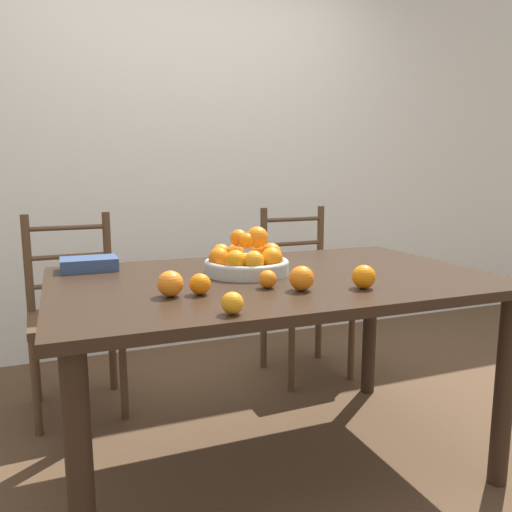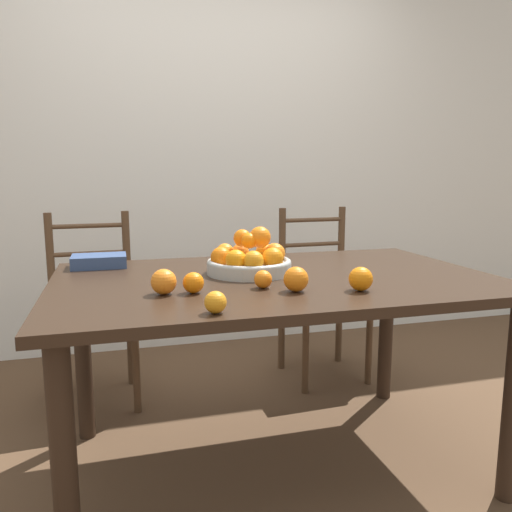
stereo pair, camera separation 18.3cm
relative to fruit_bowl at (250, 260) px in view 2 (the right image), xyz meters
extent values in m
plane|color=brown|center=(0.08, -0.08, -0.83)|extent=(12.00, 12.00, 0.00)
cube|color=silver|center=(0.08, 1.48, 0.47)|extent=(8.00, 0.06, 2.60)
cube|color=black|center=(0.08, -0.08, -0.07)|extent=(1.64, 1.02, 0.03)
cylinder|color=black|center=(-0.66, -0.51, -0.46)|extent=(0.07, 0.07, 0.74)
cylinder|color=black|center=(-0.66, 0.35, -0.46)|extent=(0.07, 0.07, 0.74)
cylinder|color=black|center=(0.82, 0.35, -0.46)|extent=(0.07, 0.07, 0.74)
cylinder|color=#B2B7B2|center=(0.00, 0.00, -0.03)|extent=(0.33, 0.33, 0.04)
torus|color=#B2B7B2|center=(0.00, 0.00, -0.01)|extent=(0.33, 0.33, 0.02)
sphere|color=orange|center=(0.11, 0.02, 0.02)|extent=(0.08, 0.08, 0.08)
sphere|color=orange|center=(0.09, 0.07, 0.02)|extent=(0.08, 0.08, 0.08)
sphere|color=orange|center=(-0.01, 0.11, 0.01)|extent=(0.07, 0.07, 0.07)
sphere|color=orange|center=(-0.08, 0.08, 0.02)|extent=(0.07, 0.07, 0.07)
sphere|color=orange|center=(-0.11, 0.01, 0.02)|extent=(0.08, 0.08, 0.08)
sphere|color=orange|center=(-0.07, -0.08, 0.02)|extent=(0.08, 0.08, 0.08)
sphere|color=orange|center=(-0.01, -0.11, 0.02)|extent=(0.08, 0.08, 0.08)
sphere|color=orange|center=(0.07, -0.09, 0.02)|extent=(0.08, 0.08, 0.08)
sphere|color=orange|center=(0.04, -0.01, 0.09)|extent=(0.08, 0.08, 0.08)
sphere|color=orange|center=(-0.02, 0.05, 0.08)|extent=(0.07, 0.07, 0.07)
sphere|color=orange|center=(-0.01, -0.01, 0.08)|extent=(0.06, 0.06, 0.06)
sphere|color=orange|center=(-0.24, -0.51, -0.02)|extent=(0.06, 0.06, 0.06)
sphere|color=orange|center=(0.07, -0.33, -0.01)|extent=(0.08, 0.08, 0.08)
sphere|color=orange|center=(-0.35, -0.25, -0.01)|extent=(0.08, 0.08, 0.08)
sphere|color=orange|center=(-0.26, -0.26, -0.02)|extent=(0.07, 0.07, 0.07)
sphere|color=orange|center=(0.28, -0.38, -0.01)|extent=(0.08, 0.08, 0.08)
sphere|color=orange|center=(-0.02, -0.26, -0.02)|extent=(0.06, 0.06, 0.06)
cylinder|color=#513823|center=(-0.81, 0.51, -0.60)|extent=(0.04, 0.04, 0.44)
cylinder|color=#513823|center=(-0.43, 0.53, -0.60)|extent=(0.04, 0.04, 0.44)
cylinder|color=#513823|center=(-0.83, 0.87, -0.35)|extent=(0.04, 0.04, 0.96)
cylinder|color=#513823|center=(-0.45, 0.89, -0.35)|extent=(0.04, 0.04, 0.96)
cube|color=#513823|center=(-0.63, 0.70, -0.36)|extent=(0.44, 0.42, 0.04)
cylinder|color=#513823|center=(-0.64, 0.88, -0.23)|extent=(0.38, 0.04, 0.02)
cylinder|color=#513823|center=(-0.64, 0.88, -0.08)|extent=(0.38, 0.04, 0.02)
cylinder|color=#513823|center=(-0.64, 0.88, 0.06)|extent=(0.38, 0.04, 0.02)
cylinder|color=#513823|center=(0.44, 0.51, -0.60)|extent=(0.04, 0.04, 0.44)
cylinder|color=#513823|center=(0.82, 0.52, -0.60)|extent=(0.04, 0.04, 0.44)
cylinder|color=#513823|center=(0.43, 0.87, -0.35)|extent=(0.04, 0.04, 0.96)
cylinder|color=#513823|center=(0.81, 0.88, -0.35)|extent=(0.04, 0.04, 0.96)
cube|color=#513823|center=(0.62, 0.70, -0.36)|extent=(0.43, 0.42, 0.04)
cylinder|color=#513823|center=(0.62, 0.88, -0.23)|extent=(0.38, 0.04, 0.02)
cylinder|color=#513823|center=(0.62, 0.88, -0.08)|extent=(0.38, 0.04, 0.02)
cylinder|color=#513823|center=(0.62, 0.88, 0.06)|extent=(0.38, 0.04, 0.02)
cube|color=#334770|center=(-0.57, 0.30, -0.03)|extent=(0.22, 0.15, 0.05)
camera|label=1|loc=(-0.66, -1.78, 0.33)|focal=35.00mm
camera|label=2|loc=(-0.49, -1.84, 0.33)|focal=35.00mm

